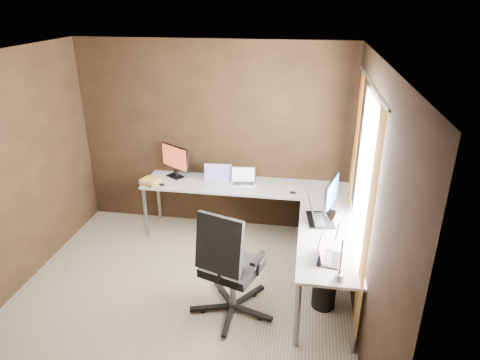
# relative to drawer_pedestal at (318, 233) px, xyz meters

# --- Properties ---
(room) EXTENTS (3.60, 3.60, 2.50)m
(room) POSITION_rel_drawer_pedestal_xyz_m (-1.09, -1.08, 0.98)
(room) COLOR beige
(room) RESTS_ON ground
(desk) EXTENTS (2.65, 2.25, 0.73)m
(desk) POSITION_rel_drawer_pedestal_xyz_m (-0.59, -0.11, 0.38)
(desk) COLOR white
(desk) RESTS_ON ground
(drawer_pedestal) EXTENTS (0.42, 0.50, 0.60)m
(drawer_pedestal) POSITION_rel_drawer_pedestal_xyz_m (0.00, 0.00, 0.00)
(drawer_pedestal) COLOR white
(drawer_pedestal) RESTS_ON ground
(monitor_left) EXTENTS (0.44, 0.29, 0.44)m
(monitor_left) POSITION_rel_drawer_pedestal_xyz_m (-1.92, 0.48, 0.68)
(monitor_left) COLOR black
(monitor_left) RESTS_ON desk
(monitor_right) EXTENTS (0.19, 0.51, 0.43)m
(monitor_right) POSITION_rel_drawer_pedestal_xyz_m (0.10, -0.31, 0.68)
(monitor_right) COLOR black
(monitor_right) RESTS_ON desk
(laptop_white) EXTENTS (0.38, 0.29, 0.24)m
(laptop_white) POSITION_rel_drawer_pedestal_xyz_m (-1.31, 0.34, 0.48)
(laptop_white) COLOR white
(laptop_white) RESTS_ON desk
(laptop_silver) EXTENTS (0.36, 0.27, 0.22)m
(laptop_silver) POSITION_rel_drawer_pedestal_xyz_m (-0.98, 0.35, 0.48)
(laptop_silver) COLOR silver
(laptop_silver) RESTS_ON desk
(laptop_black_big) EXTENTS (0.32, 0.42, 0.26)m
(laptop_black_big) POSITION_rel_drawer_pedestal_xyz_m (-0.04, -0.46, 0.49)
(laptop_black_big) COLOR black
(laptop_black_big) RESTS_ON desk
(laptop_black_small) EXTENTS (0.24, 0.31, 0.19)m
(laptop_black_small) POSITION_rel_drawer_pedestal_xyz_m (0.04, -1.20, 0.47)
(laptop_black_small) COLOR black
(laptop_black_small) RESTS_ON desk
(book_stack) EXTENTS (0.31, 0.29, 0.08)m
(book_stack) POSITION_rel_drawer_pedestal_xyz_m (-2.16, 0.17, 0.47)
(book_stack) COLOR #A7825A
(book_stack) RESTS_ON desk
(mouse_left) EXTENTS (0.09, 0.08, 0.03)m
(mouse_left) POSITION_rel_drawer_pedestal_xyz_m (-2.01, 0.15, 0.45)
(mouse_left) COLOR black
(mouse_left) RESTS_ON desk
(mouse_corner) EXTENTS (0.08, 0.05, 0.03)m
(mouse_corner) POSITION_rel_drawer_pedestal_xyz_m (-0.33, 0.17, 0.45)
(mouse_corner) COLOR black
(mouse_corner) RESTS_ON desk
(desk_lamp) EXTENTS (0.19, 0.23, 0.61)m
(desk_lamp) POSITION_rel_drawer_pedestal_xyz_m (0.08, -1.44, 0.81)
(desk_lamp) COLOR slate
(desk_lamp) RESTS_ON desk
(office_chair) EXTENTS (0.66, 0.70, 1.19)m
(office_chair) POSITION_rel_drawer_pedestal_xyz_m (-0.86, -1.21, 0.05)
(office_chair) COLOR black
(office_chair) RESTS_ON ground
(wastebasket) EXTENTS (0.28, 0.28, 0.28)m
(wastebasket) POSITION_rel_drawer_pedestal_xyz_m (0.07, -0.96, -0.16)
(wastebasket) COLOR black
(wastebasket) RESTS_ON ground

